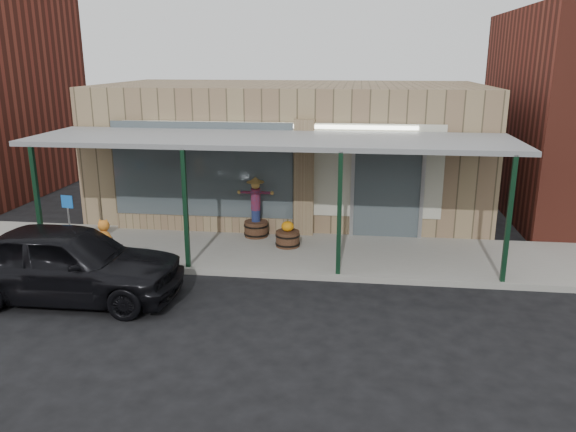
# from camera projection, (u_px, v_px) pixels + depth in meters

# --- Properties ---
(ground) EXTENTS (120.00, 120.00, 0.00)m
(ground) POSITION_uv_depth(u_px,v_px,m) (244.00, 315.00, 11.31)
(ground) COLOR black
(ground) RESTS_ON ground
(sidewalk) EXTENTS (40.00, 3.20, 0.15)m
(sidewalk) POSITION_uv_depth(u_px,v_px,m) (271.00, 253.00, 14.73)
(sidewalk) COLOR gray
(sidewalk) RESTS_ON ground
(storefront) EXTENTS (12.00, 6.25, 4.20)m
(storefront) POSITION_uv_depth(u_px,v_px,m) (292.00, 149.00, 18.53)
(storefront) COLOR #8E7957
(storefront) RESTS_ON ground
(awning) EXTENTS (12.00, 3.00, 3.04)m
(awning) POSITION_uv_depth(u_px,v_px,m) (270.00, 141.00, 13.89)
(awning) COLOR gray
(awning) RESTS_ON ground
(block_buildings_near) EXTENTS (61.00, 8.00, 8.00)m
(block_buildings_near) POSITION_uv_depth(u_px,v_px,m) (355.00, 96.00, 18.82)
(block_buildings_near) COLOR maroon
(block_buildings_near) RESTS_ON ground
(barrel_scarecrow) EXTENTS (1.04, 0.73, 1.71)m
(barrel_scarecrow) POSITION_uv_depth(u_px,v_px,m) (256.00, 217.00, 15.68)
(barrel_scarecrow) COLOR #513120
(barrel_scarecrow) RESTS_ON sidewalk
(barrel_pumpkin) EXTENTS (0.83, 0.83, 0.74)m
(barrel_pumpkin) POSITION_uv_depth(u_px,v_px,m) (288.00, 237.00, 14.93)
(barrel_pumpkin) COLOR #513120
(barrel_pumpkin) RESTS_ON sidewalk
(handicap_sign) EXTENTS (0.32, 0.07, 1.56)m
(handicap_sign) POSITION_uv_depth(u_px,v_px,m) (69.00, 217.00, 14.10)
(handicap_sign) COLOR gray
(handicap_sign) RESTS_ON sidewalk
(parked_sedan) EXTENTS (4.88, 2.02, 1.65)m
(parked_sedan) POSITION_uv_depth(u_px,v_px,m) (68.00, 262.00, 11.88)
(parked_sedan) COLOR black
(parked_sedan) RESTS_ON ground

